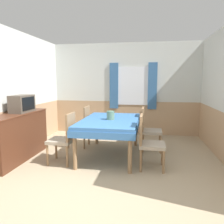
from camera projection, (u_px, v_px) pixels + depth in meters
ground_plane at (93, 200)px, 2.86m from camera, size 16.00×16.00×0.00m
wall_back at (125, 89)px, 6.27m from camera, size 4.56×0.09×2.60m
wall_left at (21, 92)px, 4.81m from camera, size 0.05×4.07×2.60m
dining_table at (110, 124)px, 4.44m from camera, size 1.15×1.79×0.77m
chair_right_near at (148, 141)px, 3.82m from camera, size 0.44×0.44×0.96m
chair_left_near at (65, 137)px, 4.08m from camera, size 0.44×0.44×0.96m
chair_left_far at (82, 125)px, 5.10m from camera, size 0.44×0.44×0.96m
chair_right_far at (148, 128)px, 4.85m from camera, size 0.44×0.44×0.96m
sideboard at (17, 136)px, 4.28m from camera, size 0.46×1.61×0.92m
tv at (22, 104)px, 4.35m from camera, size 0.29×0.53×0.34m
vase at (111, 115)px, 4.37m from camera, size 0.16×0.16×0.17m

